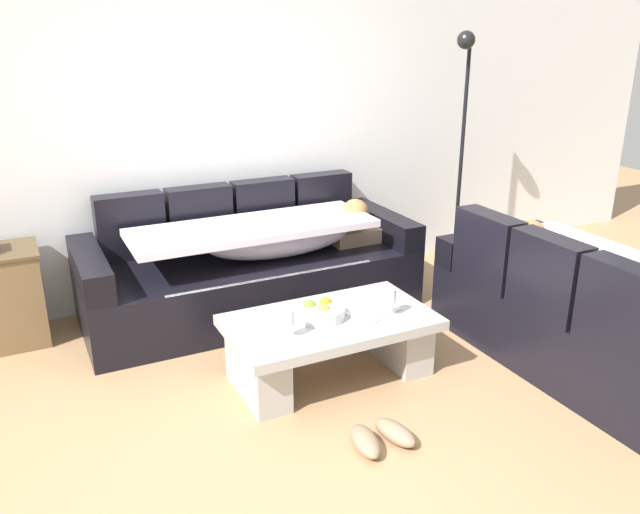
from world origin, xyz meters
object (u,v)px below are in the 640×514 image
coffee_table (330,340)px  wine_glass_near_right (390,297)px  floor_lamp (461,138)px  couch_along_wall (255,267)px  wine_glass_near_left (289,318)px  pair_of_shoes (381,437)px  fruit_bowl (320,311)px  couch_near_window (585,314)px  open_magazine (373,311)px

coffee_table → wine_glass_near_right: size_ratio=7.23×
floor_lamp → couch_along_wall: bearing=-177.2°
wine_glass_near_left → pair_of_shoes: wine_glass_near_left is taller
fruit_bowl → wine_glass_near_left: bearing=-150.8°
couch_near_window → floor_lamp: size_ratio=0.97×
couch_near_window → pair_of_shoes: couch_near_window is taller
fruit_bowl → wine_glass_near_left: size_ratio=1.69×
couch_along_wall → pair_of_shoes: size_ratio=7.01×
couch_along_wall → wine_glass_near_left: size_ratio=14.25×
coffee_table → wine_glass_near_right: (0.33, -0.12, 0.26)m
couch_along_wall → couch_near_window: (1.50, -1.65, 0.00)m
couch_near_window → fruit_bowl: (-1.50, 0.58, 0.09)m
couch_near_window → wine_glass_near_left: size_ratio=11.43×
wine_glass_near_right → fruit_bowl: bearing=158.7°
open_magazine → floor_lamp: 2.11m
couch_near_window → open_magazine: (-1.19, 0.51, 0.05)m
open_magazine → floor_lamp: (1.55, 1.24, 0.73)m
couch_along_wall → fruit_bowl: bearing=-90.1°
coffee_table → floor_lamp: floor_lamp is taller
open_magazine → pair_of_shoes: (-0.34, -0.67, -0.34)m
couch_near_window → wine_glass_near_left: (-1.77, 0.43, 0.16)m
couch_near_window → pair_of_shoes: (-1.53, -0.16, -0.29)m
floor_lamp → wine_glass_near_left: bearing=-148.3°
couch_near_window → open_magazine: couch_near_window is taller
wine_glass_near_left → pair_of_shoes: size_ratio=0.49×
fruit_bowl → open_magazine: size_ratio=1.00×
couch_along_wall → couch_near_window: size_ratio=1.25×
couch_near_window → wine_glass_near_left: 1.83m
fruit_bowl → wine_glass_near_right: 0.41m
couch_near_window → pair_of_shoes: bearing=96.1°
coffee_table → wine_glass_near_left: (-0.32, -0.12, 0.26)m
couch_along_wall → coffee_table: 1.11m
couch_near_window → couch_along_wall: bearing=42.2°
couch_along_wall → wine_glass_near_left: 1.26m
open_magazine → wine_glass_near_right: bearing=-71.7°
open_magazine → fruit_bowl: bearing=145.5°
pair_of_shoes → couch_near_window: bearing=6.1°
fruit_bowl → floor_lamp: size_ratio=0.14×
floor_lamp → fruit_bowl: bearing=-147.9°
couch_along_wall → wine_glass_near_left: bearing=-102.3°
coffee_table → wine_glass_near_left: wine_glass_near_left is taller
fruit_bowl → wine_glass_near_left: (-0.27, -0.15, 0.08)m
pair_of_shoes → open_magazine: bearing=62.9°
wine_glass_near_right → floor_lamp: floor_lamp is taller
open_magazine → couch_along_wall: bearing=83.2°
couch_along_wall → floor_lamp: floor_lamp is taller
wine_glass_near_right → floor_lamp: size_ratio=0.09×
floor_lamp → pair_of_shoes: size_ratio=5.78×
wine_glass_near_right → open_magazine: size_ratio=0.59×
couch_along_wall → couch_near_window: 2.23m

